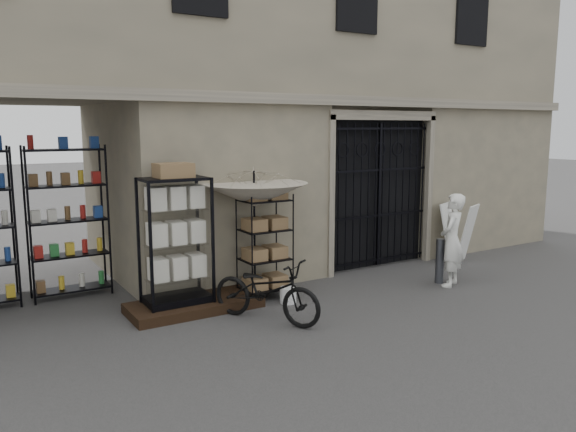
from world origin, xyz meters
TOP-DOWN VIEW (x-y plane):
  - ground at (0.00, 0.00)m, footprint 80.00×80.00m
  - main_building at (0.00, 4.00)m, footprint 14.00×4.00m
  - shop_recess at (-4.50, 2.80)m, footprint 3.00×1.70m
  - shop_shelving at (-4.55, 3.30)m, footprint 2.70×0.50m
  - iron_gate at (1.75, 2.28)m, footprint 2.50×0.21m
  - step_platform at (-2.40, 1.55)m, footprint 2.00×0.90m
  - display_cabinet at (-2.65, 1.60)m, footprint 1.05×0.77m
  - wire_rack at (-1.16, 1.54)m, footprint 0.89×0.77m
  - market_umbrella at (-1.26, 1.70)m, footprint 1.87×1.89m
  - white_bucket at (-0.99, 1.09)m, footprint 0.29×0.29m
  - bicycle at (-1.70, 0.53)m, footprint 0.98×1.10m
  - steel_bollard at (1.94, 0.65)m, footprint 0.17×0.17m
  - shopkeeper at (1.98, 0.43)m, footprint 1.33×1.72m
  - easel_sign at (3.46, 1.58)m, footprint 0.78×0.82m

SIDE VIEW (x-z plane):
  - ground at x=0.00m, z-range 0.00..0.00m
  - bicycle at x=-1.70m, z-range -0.87..0.87m
  - shopkeeper at x=1.98m, z-range -0.20..0.20m
  - step_platform at x=-2.40m, z-range 0.00..0.15m
  - white_bucket at x=-0.99m, z-range 0.00..0.25m
  - steel_bollard at x=1.94m, z-range 0.00..0.81m
  - easel_sign at x=3.46m, z-range 0.02..1.22m
  - wire_rack at x=-1.16m, z-range -0.02..1.71m
  - display_cabinet at x=-2.65m, z-range -0.03..2.03m
  - shop_shelving at x=-4.55m, z-range 0.00..2.50m
  - iron_gate at x=1.75m, z-range 0.00..3.00m
  - shop_recess at x=-4.50m, z-range 0.00..3.00m
  - market_umbrella at x=-1.26m, z-range 0.55..3.05m
  - main_building at x=0.00m, z-range 0.00..9.00m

